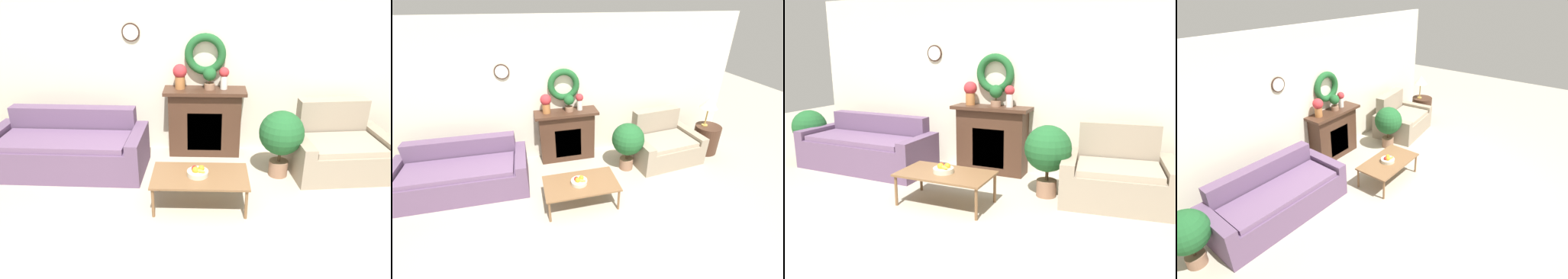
{
  "view_description": "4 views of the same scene",
  "coord_description": "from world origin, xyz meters",
  "views": [
    {
      "loc": [
        -0.1,
        -3.14,
        2.65
      ],
      "look_at": [
        -0.23,
        1.12,
        0.71
      ],
      "focal_mm": 35.0,
      "sensor_mm": 36.0,
      "label": 1
    },
    {
      "loc": [
        -0.86,
        -2.37,
        2.93
      ],
      "look_at": [
        0.12,
        1.49,
        0.75
      ],
      "focal_mm": 24.0,
      "sensor_mm": 36.0,
      "label": 2
    },
    {
      "loc": [
        1.96,
        -3.08,
        1.84
      ],
      "look_at": [
        0.13,
        1.15,
        0.76
      ],
      "focal_mm": 35.0,
      "sensor_mm": 36.0,
      "label": 3
    },
    {
      "loc": [
        -4.14,
        -1.9,
        3.33
      ],
      "look_at": [
        -0.22,
        1.11,
        0.76
      ],
      "focal_mm": 28.0,
      "sensor_mm": 36.0,
      "label": 4
    }
  ],
  "objects": [
    {
      "name": "loveseat_right",
      "position": [
        1.74,
        1.72,
        0.31
      ],
      "size": [
        1.42,
        1.1,
        0.94
      ],
      "rotation": [
        0.0,
        0.0,
        0.11
      ],
      "color": "gray",
      "rests_on": "ground_plane"
    },
    {
      "name": "potted_plant_floor_by_loveseat",
      "position": [
        0.9,
        1.53,
        0.6
      ],
      "size": [
        0.6,
        0.6,
        0.93
      ],
      "color": "#8E664C",
      "rests_on": "ground_plane"
    },
    {
      "name": "fruit_bowl",
      "position": [
        -0.2,
        0.78,
        0.45
      ],
      "size": [
        0.25,
        0.25,
        0.12
      ],
      "color": "beige",
      "rests_on": "coffee_table"
    },
    {
      "name": "fireplace",
      "position": [
        -0.13,
        2.2,
        0.52
      ],
      "size": [
        1.2,
        0.41,
        1.03
      ],
      "color": "#42281C",
      "rests_on": "ground_plane"
    },
    {
      "name": "potted_plant_on_mantel",
      "position": [
        -0.06,
        2.18,
        1.22
      ],
      "size": [
        0.2,
        0.2,
        0.32
      ],
      "color": "#8E664C",
      "rests_on": "fireplace"
    },
    {
      "name": "couch_left",
      "position": [
        -2.02,
        1.61,
        0.31
      ],
      "size": [
        2.15,
        0.94,
        0.83
      ],
      "rotation": [
        0.0,
        0.0,
        -0.02
      ],
      "color": "#604766",
      "rests_on": "ground_plane"
    },
    {
      "name": "coffee_table",
      "position": [
        -0.17,
        0.78,
        0.37
      ],
      "size": [
        1.14,
        0.64,
        0.4
      ],
      "color": "brown",
      "rests_on": "ground_plane"
    },
    {
      "name": "vase_on_mantel_left",
      "position": [
        -0.49,
        2.2,
        1.24
      ],
      "size": [
        0.2,
        0.2,
        0.36
      ],
      "color": "#AD6B38",
      "rests_on": "fireplace"
    },
    {
      "name": "vase_on_mantel_right",
      "position": [
        0.14,
        2.2,
        1.22
      ],
      "size": [
        0.15,
        0.15,
        0.32
      ],
      "color": "silver",
      "rests_on": "fireplace"
    },
    {
      "name": "wall_back",
      "position": [
        -0.01,
        2.4,
        1.36
      ],
      "size": [
        6.8,
        0.18,
        2.7
      ],
      "color": "beige",
      "rests_on": "ground_plane"
    },
    {
      "name": "ground_plane",
      "position": [
        0.0,
        0.0,
        0.0
      ],
      "size": [
        16.0,
        16.0,
        0.0
      ],
      "primitive_type": "plane",
      "color": "#ADA38E"
    },
    {
      "name": "side_table_by_loveseat",
      "position": [
        2.76,
        1.72,
        0.3
      ],
      "size": [
        0.52,
        0.52,
        0.59
      ],
      "color": "#42281C",
      "rests_on": "ground_plane"
    },
    {
      "name": "table_lamp",
      "position": [
        2.7,
        1.78,
        1.08
      ],
      "size": [
        0.35,
        0.35,
        0.6
      ],
      "color": "#B28E42",
      "rests_on": "side_table_by_loveseat"
    },
    {
      "name": "potted_plant_floor_by_couch",
      "position": [
        -3.31,
        1.66,
        0.54
      ],
      "size": [
        0.57,
        0.57,
        0.85
      ],
      "color": "#8E664C",
      "rests_on": "ground_plane"
    }
  ]
}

